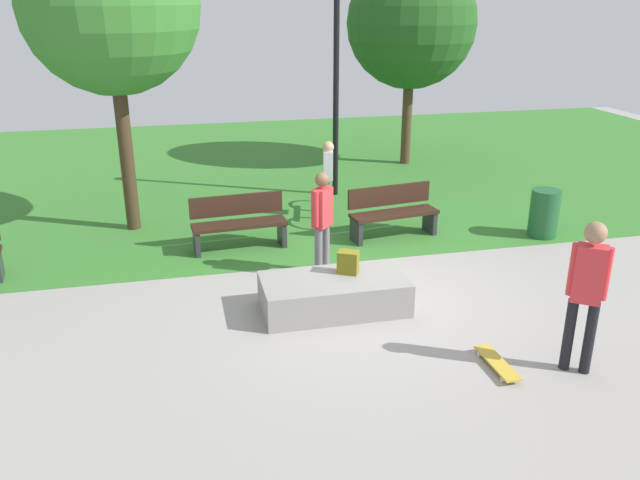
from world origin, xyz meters
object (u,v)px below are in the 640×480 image
tree_broad_elm (110,6)px  lamp_post (336,69)px  trash_bin (544,213)px  skater_watching (322,216)px  backpack_on_ledge (348,262)px  skateboard_by_ledge (497,363)px  concrete_ledge (334,294)px  park_bench_near_lamppost (393,211)px  park_bench_far_left (239,221)px  skater_performing_trick (587,286)px  cyclist_on_bicycle (328,185)px  tree_young_birch (411,23)px

tree_broad_elm → lamp_post: tree_broad_elm is taller
trash_bin → skater_watching: bearing=-169.8°
backpack_on_ledge → tree_broad_elm: bearing=155.2°
skater_watching → tree_broad_elm: size_ratio=0.30×
backpack_on_ledge → skateboard_by_ledge: 2.45m
concrete_ledge → skateboard_by_ledge: (1.49, -1.88, -0.17)m
park_bench_near_lamppost → park_bench_far_left: 2.74m
skater_performing_trick → park_bench_near_lamppost: skater_performing_trick is taller
skateboard_by_ledge → park_bench_near_lamppost: 4.48m
backpack_on_ledge → lamp_post: bearing=104.9°
backpack_on_ledge → cyclist_on_bicycle: cyclist_on_bicycle is taller
park_bench_far_left → skater_watching: bearing=-51.5°
skater_performing_trick → tree_young_birch: (1.48, 9.75, 2.36)m
lamp_post → tree_broad_elm: bearing=-163.3°
concrete_ledge → trash_bin: bearing=24.3°
park_bench_near_lamppost → lamp_post: bearing=97.3°
skater_watching → tree_young_birch: (3.71, 6.42, 2.49)m
backpack_on_ledge → cyclist_on_bicycle: size_ratio=0.18×
backpack_on_ledge → tree_broad_elm: (-3.06, 3.92, 3.29)m
skater_performing_trick → tree_broad_elm: bearing=129.9°
tree_young_birch → cyclist_on_bicycle: 5.50m
lamp_post → park_bench_far_left: bearing=-131.5°
skater_performing_trick → skater_watching: size_ratio=1.11×
backpack_on_ledge → park_bench_far_left: (-1.25, 2.48, -0.15)m
concrete_ledge → cyclist_on_bicycle: 4.05m
skater_watching → skateboard_by_ledge: size_ratio=2.04×
skater_watching → tree_broad_elm: (-2.94, 2.86, 2.97)m
skater_performing_trick → park_bench_far_left: skater_performing_trick is taller
park_bench_near_lamppost → cyclist_on_bicycle: size_ratio=0.92×
skater_watching → tree_broad_elm: bearing=135.8°
park_bench_near_lamppost → tree_young_birch: tree_young_birch is taller
skater_performing_trick → park_bench_far_left: (-3.36, 4.75, -0.60)m
tree_young_birch → concrete_ledge: bearing=-116.6°
skater_performing_trick → cyclist_on_bicycle: (-1.47, 6.06, -0.45)m
skater_watching → park_bench_far_left: 1.87m
trash_bin → concrete_ledge: bearing=-155.7°
skater_performing_trick → tree_broad_elm: tree_broad_elm is taller
concrete_ledge → skateboard_by_ledge: size_ratio=2.47×
park_bench_far_left → tree_young_birch: tree_young_birch is taller
backpack_on_ledge → tree_broad_elm: 5.96m
park_bench_near_lamppost → skater_watching: bearing=-139.7°
backpack_on_ledge → skater_watching: 1.12m
backpack_on_ledge → park_bench_near_lamppost: bearing=85.7°
park_bench_near_lamppost → cyclist_on_bicycle: 1.62m
tree_broad_elm → trash_bin: bearing=-16.2°
backpack_on_ledge → park_bench_near_lamppost: (1.49, 2.43, -0.15)m
trash_bin → skater_performing_trick: bearing=-116.4°
park_bench_far_left → trash_bin: size_ratio=1.90×
skater_watching → cyclist_on_bicycle: bearing=74.5°
tree_young_birch → trash_bin: size_ratio=5.83×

